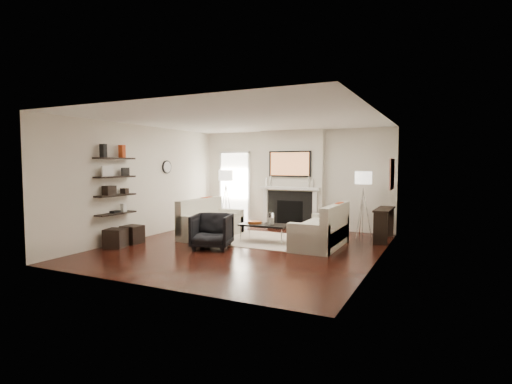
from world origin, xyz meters
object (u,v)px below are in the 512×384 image
at_px(loveseat_right_base, 320,237).
at_px(lamp_left_shade, 226,175).
at_px(coffee_table, 265,225).
at_px(ottoman_near, 132,234).
at_px(loveseat_left_base, 212,228).
at_px(armchair, 212,229).
at_px(lamp_right_shade, 363,178).

bearing_deg(loveseat_right_base, lamp_left_shade, 153.65).
xyz_separation_m(coffee_table, ottoman_near, (-2.64, -1.37, -0.20)).
relative_size(loveseat_left_base, loveseat_right_base, 1.00).
xyz_separation_m(loveseat_right_base, armchair, (-2.00, -1.17, 0.19)).
xyz_separation_m(armchair, lamp_left_shade, (-1.28, 2.80, 1.05)).
distance_m(coffee_table, lamp_right_shade, 2.67).
xyz_separation_m(coffee_table, lamp_left_shade, (-2.02, 1.75, 1.05)).
xyz_separation_m(loveseat_right_base, lamp_right_shade, (0.62, 1.46, 1.24)).
bearing_deg(lamp_right_shade, loveseat_right_base, -112.94).
xyz_separation_m(loveseat_left_base, ottoman_near, (-1.18, -1.46, -0.01)).
xyz_separation_m(loveseat_left_base, coffee_table, (1.47, -0.09, 0.19)).
bearing_deg(lamp_left_shade, armchair, -65.47).
bearing_deg(loveseat_left_base, lamp_left_shade, 108.49).
bearing_deg(armchair, loveseat_left_base, 105.89).
xyz_separation_m(loveseat_left_base, lamp_left_shade, (-0.56, 1.67, 1.24)).
height_order(loveseat_right_base, lamp_left_shade, lamp_left_shade).
relative_size(loveseat_right_base, armchair, 2.24).
relative_size(loveseat_right_base, ottoman_near, 4.50).
relative_size(armchair, lamp_left_shade, 2.01).
height_order(loveseat_right_base, ottoman_near, loveseat_right_base).
height_order(loveseat_left_base, lamp_right_shade, lamp_right_shade).
relative_size(loveseat_left_base, armchair, 2.24).
bearing_deg(coffee_table, loveseat_left_base, 176.68).
bearing_deg(lamp_right_shade, loveseat_left_base, -155.79).
xyz_separation_m(lamp_left_shade, ottoman_near, (-0.62, -3.13, -1.25)).
height_order(lamp_left_shade, ottoman_near, lamp_left_shade).
relative_size(armchair, lamp_right_shade, 2.01).
bearing_deg(loveseat_left_base, lamp_right_shade, 24.21).
xyz_separation_m(loveseat_left_base, loveseat_right_base, (2.72, 0.04, 0.00)).
bearing_deg(coffee_table, lamp_left_shade, 139.13).
height_order(lamp_right_shade, ottoman_near, lamp_right_shade).
relative_size(armchair, ottoman_near, 2.01).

